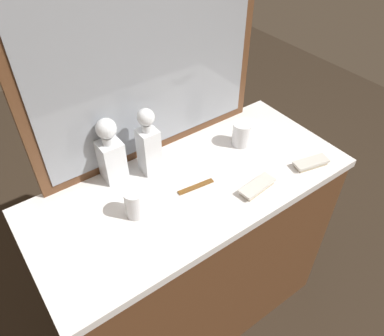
# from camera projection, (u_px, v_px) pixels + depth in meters

# --- Properties ---
(ground_plane) EXTENTS (6.00, 6.00, 0.00)m
(ground_plane) POSITION_uv_depth(u_px,v_px,m) (192.00, 307.00, 2.07)
(ground_plane) COLOR #2D2319
(dresser) EXTENTS (1.26, 0.57, 0.95)m
(dresser) POSITION_uv_depth(u_px,v_px,m) (192.00, 256.00, 1.76)
(dresser) COLOR brown
(dresser) RESTS_ON ground_plane
(dresser_mirror) EXTENTS (0.97, 0.03, 0.80)m
(dresser_mirror) POSITION_uv_depth(u_px,v_px,m) (148.00, 61.00, 1.34)
(dresser_mirror) COLOR brown
(dresser_mirror) RESTS_ON dresser
(crystal_decanter_center) EXTENTS (0.07, 0.07, 0.28)m
(crystal_decanter_center) POSITION_uv_depth(u_px,v_px,m) (149.00, 147.00, 1.43)
(crystal_decanter_center) COLOR white
(crystal_decanter_center) RESTS_ON dresser
(crystal_decanter_front) EXTENTS (0.08, 0.08, 0.27)m
(crystal_decanter_front) POSITION_uv_depth(u_px,v_px,m) (111.00, 155.00, 1.40)
(crystal_decanter_front) COLOR white
(crystal_decanter_front) RESTS_ON dresser
(crystal_tumbler_front) EXTENTS (0.08, 0.08, 0.10)m
(crystal_tumbler_front) POSITION_uv_depth(u_px,v_px,m) (242.00, 135.00, 1.59)
(crystal_tumbler_front) COLOR white
(crystal_tumbler_front) RESTS_ON dresser
(crystal_tumbler_far_left) EXTENTS (0.07, 0.07, 0.11)m
(crystal_tumbler_far_left) POSITION_uv_depth(u_px,v_px,m) (135.00, 204.00, 1.30)
(crystal_tumbler_far_left) COLOR white
(crystal_tumbler_far_left) RESTS_ON dresser
(silver_brush_left) EXTENTS (0.16, 0.07, 0.02)m
(silver_brush_left) POSITION_uv_depth(u_px,v_px,m) (257.00, 187.00, 1.41)
(silver_brush_left) COLOR #B7A88C
(silver_brush_left) RESTS_ON dresser
(silver_brush_far_right) EXTENTS (0.15, 0.08, 0.02)m
(silver_brush_far_right) POSITION_uv_depth(u_px,v_px,m) (311.00, 163.00, 1.51)
(silver_brush_far_right) COLOR #B7A88C
(silver_brush_far_right) RESTS_ON dresser
(tortoiseshell_comb) EXTENTS (0.15, 0.04, 0.01)m
(tortoiseshell_comb) POSITION_uv_depth(u_px,v_px,m) (196.00, 187.00, 1.42)
(tortoiseshell_comb) COLOR brown
(tortoiseshell_comb) RESTS_ON dresser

